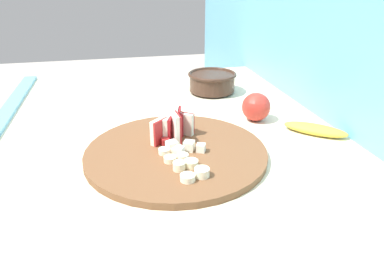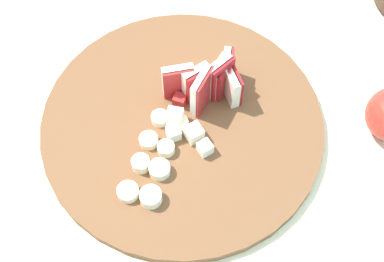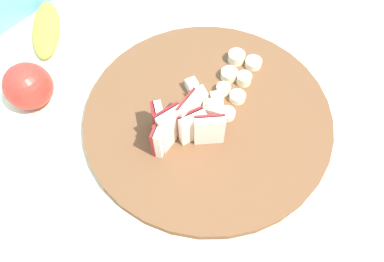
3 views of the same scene
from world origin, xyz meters
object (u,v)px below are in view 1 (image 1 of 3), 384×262
banana_slice_rows (183,163)px  whole_apple (256,107)px  ceramic_bowl (212,81)px  apple_wedge_fan (174,125)px  banana_peel (315,129)px  cutting_board (176,152)px  apple_dice_pile (182,146)px

banana_slice_rows → whole_apple: whole_apple is taller
banana_slice_rows → ceramic_bowl: size_ratio=0.94×
apple_wedge_fan → whole_apple: size_ratio=1.43×
ceramic_bowl → banana_peel: ceramic_bowl is taller
cutting_board → banana_slice_rows: 0.07m
banana_peel → ceramic_bowl: bearing=-156.6°
banana_slice_rows → whole_apple: size_ratio=1.96×
ceramic_bowl → apple_dice_pile: bearing=-23.8°
apple_dice_pile → apple_wedge_fan: bearing=-177.9°
cutting_board → apple_wedge_fan: apple_wedge_fan is taller
apple_wedge_fan → banana_peel: (0.03, 0.33, -0.03)m
apple_wedge_fan → banana_peel: size_ratio=0.70×
whole_apple → banana_slice_rows: bearing=-47.4°
apple_wedge_fan → whole_apple: (-0.08, 0.22, -0.01)m
banana_peel → cutting_board: bearing=-84.3°
whole_apple → ceramic_bowl: bearing=-169.0°
banana_slice_rows → whole_apple: bearing=132.6°
apple_wedge_fan → ceramic_bowl: apple_wedge_fan is taller
cutting_board → apple_wedge_fan: 0.07m
cutting_board → whole_apple: whole_apple is taller
apple_wedge_fan → ceramic_bowl: (-0.32, 0.18, -0.01)m
cutting_board → apple_dice_pile: 0.02m
apple_wedge_fan → whole_apple: bearing=110.4°
banana_slice_rows → banana_peel: banana_slice_rows is taller
banana_slice_rows → banana_peel: (-0.10, 0.33, -0.01)m
apple_wedge_fan → banana_slice_rows: (0.13, -0.01, -0.02)m
whole_apple → apple_dice_pile: bearing=-55.7°
banana_peel → whole_apple: bearing=-136.1°
apple_dice_pile → whole_apple: whole_apple is taller
banana_peel → apple_wedge_fan: bearing=-94.5°
apple_wedge_fan → cutting_board: bearing=-7.4°
apple_dice_pile → banana_slice_rows: size_ratio=0.61×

